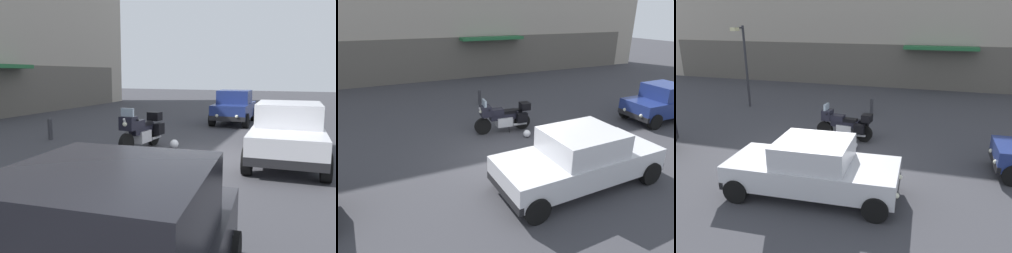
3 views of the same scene
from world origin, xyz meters
The scene contains 6 objects.
ground_plane centered at (0.00, 0.00, 0.00)m, with size 80.00×80.00×0.00m, color #38383D.
motorcycle centered at (0.51, 2.04, 0.62)m, with size 2.26×0.80×1.36m.
helmet centered at (1.06, 1.18, 0.14)m, with size 0.28×0.28×0.28m, color silver.
car_sedan_far centered at (0.81, -2.20, 0.78)m, with size 4.63×2.05×1.56m.
car_compact_side centered at (7.30, 0.53, 0.77)m, with size 3.49×1.74×1.56m.
bollard_curbside centered at (0.80, 5.80, 0.42)m, with size 0.16×0.16×0.79m.
Camera 1 is at (-9.03, -2.65, 2.34)m, focal length 37.39 mm.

